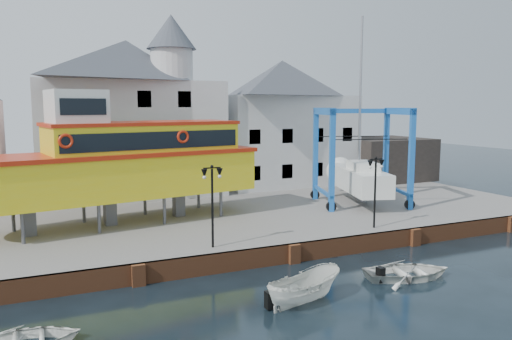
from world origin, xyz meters
name	(u,v)px	position (x,y,z in m)	size (l,w,h in m)	color
ground	(294,263)	(0.00, 0.00, 0.00)	(140.00, 140.00, 0.00)	black
hardstanding	(221,213)	(0.00, 11.00, 0.50)	(44.00, 22.00, 1.00)	slate
quay_wall	(293,253)	(0.00, 0.10, 0.50)	(44.00, 0.47, 1.00)	brown
building_white_main	(130,116)	(-4.87, 18.39, 7.34)	(14.00, 8.30, 14.00)	silver
building_white_right	(282,122)	(9.00, 19.00, 6.60)	(12.00, 8.00, 11.20)	silver
shed_dark	(382,159)	(19.00, 17.00, 3.00)	(8.00, 7.00, 4.00)	black
lamp_post_left	(212,185)	(-4.00, 1.20, 4.17)	(1.12, 0.32, 4.20)	black
lamp_post_right	(376,174)	(6.00, 1.20, 4.17)	(1.12, 0.32, 4.20)	black
tour_boat	(109,163)	(-7.99, 8.23, 4.77)	(18.83, 7.38, 7.99)	#59595E
travel_lift	(357,172)	(9.73, 8.21, 3.24)	(7.40, 9.15, 13.41)	#1C51AC
motorboat_a	(304,303)	(-2.14, -4.87, 0.00)	(1.45, 3.85, 1.49)	white
motorboat_b	(408,278)	(3.83, -4.24, 0.00)	(2.97, 4.16, 0.86)	white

